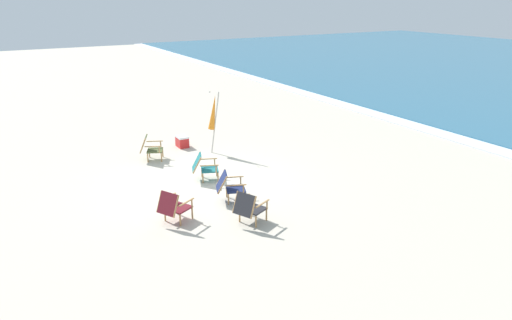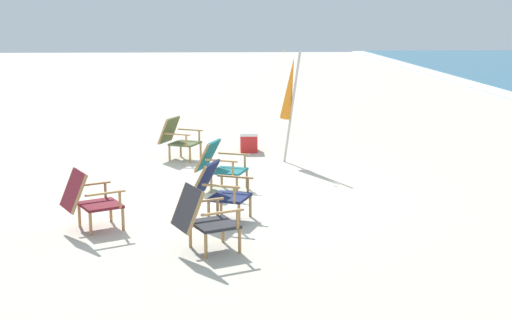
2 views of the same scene
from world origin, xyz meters
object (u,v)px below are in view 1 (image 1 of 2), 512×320
beach_chair_mid_center (204,166)px  beach_chair_back_left (249,207)px  beach_chair_back_right (150,147)px  beach_chair_front_left (229,186)px  beach_chair_front_right (174,206)px  cooler_box (182,141)px  umbrella_furled_orange (213,113)px

beach_chair_mid_center → beach_chair_back_left: beach_chair_back_left is taller
beach_chair_back_right → beach_chair_front_left: 4.17m
beach_chair_back_left → beach_chair_front_right: bearing=-121.9°
beach_chair_back_left → beach_chair_front_left: 1.39m
beach_chair_front_left → cooler_box: 4.89m
beach_chair_front_left → beach_chair_front_right: beach_chair_front_right is taller
beach_chair_mid_center → cooler_box: (-3.22, 0.59, -0.22)m
cooler_box → umbrella_furled_orange: bearing=32.7°
beach_chair_back_right → beach_chair_front_right: (4.53, -0.88, -0.00)m
beach_chair_back_right → umbrella_furled_orange: umbrella_furled_orange is taller
beach_chair_mid_center → beach_chair_front_left: (1.63, -0.01, -0.00)m
beach_chair_back_left → beach_chair_back_right: 5.50m
beach_chair_mid_center → beach_chair_front_right: bearing=-39.0°
beach_chair_front_left → beach_chair_back_right: bearing=-169.0°
beach_chair_mid_center → beach_chair_front_left: 1.63m
beach_chair_front_left → umbrella_furled_orange: umbrella_furled_orange is taller
beach_chair_mid_center → beach_chair_back_right: size_ratio=1.03×
beach_chair_back_left → cooler_box: beach_chair_back_left is taller
beach_chair_back_right → beach_chair_front_left: (4.09, 0.80, -0.00)m
beach_chair_front_left → umbrella_furled_orange: bearing=160.5°
beach_chair_front_right → umbrella_furled_orange: size_ratio=0.42×
beach_chair_back_left → umbrella_furled_orange: bearing=163.6°
beach_chair_back_left → beach_chair_front_left: beach_chair_back_left is taller
beach_chair_mid_center → beach_chair_back_left: 3.01m
beach_chair_front_left → cooler_box: beach_chair_front_left is taller
umbrella_furled_orange → cooler_box: size_ratio=4.31×
beach_chair_mid_center → beach_chair_front_right: size_ratio=1.00×
beach_chair_back_right → cooler_box: 1.60m
beach_chair_front_right → cooler_box: bearing=156.8°
beach_chair_mid_center → beach_chair_back_left: size_ratio=1.02×
beach_chair_mid_center → beach_chair_back_right: bearing=-161.9°
beach_chair_mid_center → umbrella_furled_orange: (-2.09, 1.31, 0.96)m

